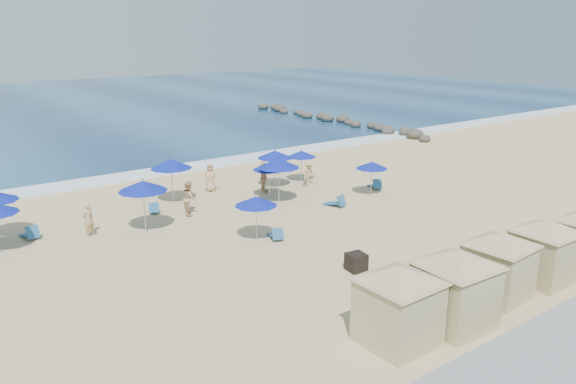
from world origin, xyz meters
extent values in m
plane|color=tan|center=(0.00, 0.00, 0.00)|extent=(160.00, 160.00, 0.00)
cube|color=navy|center=(0.00, 55.00, 0.03)|extent=(160.00, 80.00, 0.06)
cube|color=white|center=(0.00, 15.50, 0.04)|extent=(160.00, 2.50, 0.08)
cube|color=gray|center=(0.00, -13.00, 0.55)|extent=(160.00, 2.20, 1.10)
ellipsoid|color=#312C28|center=(23.40, 12.00, 0.28)|extent=(1.00, 1.00, 0.65)
ellipsoid|color=#312C28|center=(23.88, 13.50, 0.41)|extent=(1.48, 1.48, 0.96)
ellipsoid|color=#312C28|center=(24.36, 15.00, 0.39)|extent=(1.40, 1.40, 0.91)
ellipsoid|color=#312C28|center=(23.52, 16.50, 0.36)|extent=(1.32, 1.32, 0.86)
ellipsoid|color=#312C28|center=(24.00, 18.00, 0.34)|extent=(1.24, 1.24, 0.81)
ellipsoid|color=#312C28|center=(24.48, 19.50, 0.32)|extent=(1.16, 1.16, 0.75)
ellipsoid|color=#312C28|center=(23.64, 21.00, 0.30)|extent=(1.08, 1.08, 0.70)
ellipsoid|color=#312C28|center=(24.12, 22.50, 0.28)|extent=(1.00, 1.00, 0.65)
ellipsoid|color=#312C28|center=(24.60, 24.00, 0.41)|extent=(1.48, 1.48, 0.96)
ellipsoid|color=#312C28|center=(23.76, 25.50, 0.39)|extent=(1.40, 1.40, 0.91)
ellipsoid|color=#312C28|center=(24.24, 27.00, 0.36)|extent=(1.32, 1.32, 0.86)
ellipsoid|color=#312C28|center=(23.40, 28.50, 0.34)|extent=(1.24, 1.24, 0.81)
ellipsoid|color=#312C28|center=(23.88, 30.00, 0.32)|extent=(1.16, 1.16, 0.75)
ellipsoid|color=#312C28|center=(24.36, 31.50, 0.30)|extent=(1.08, 1.08, 0.70)
ellipsoid|color=#312C28|center=(23.52, 33.00, 0.28)|extent=(1.00, 1.00, 0.65)
ellipsoid|color=#312C28|center=(24.00, 34.50, 0.41)|extent=(1.48, 1.48, 0.96)
ellipsoid|color=#312C28|center=(24.48, 36.00, 0.39)|extent=(1.40, 1.40, 0.91)
ellipsoid|color=#312C28|center=(23.64, 37.50, 0.36)|extent=(1.32, 1.32, 0.86)
cube|color=black|center=(-0.04, -4.44, 0.36)|extent=(0.81, 0.81, 0.72)
cube|color=tan|center=(-2.77, -9.18, 1.03)|extent=(2.09, 2.09, 2.05)
cube|color=tan|center=(-2.77, -9.18, 2.05)|extent=(2.19, 2.19, 0.08)
pyramid|color=tan|center=(-2.77, -9.18, 2.57)|extent=(4.50, 4.50, 0.51)
cube|color=tan|center=(-0.48, -9.52, 1.06)|extent=(2.20, 2.20, 2.12)
cube|color=tan|center=(-0.48, -9.52, 2.12)|extent=(2.31, 2.31, 0.08)
pyramid|color=tan|center=(-0.48, -9.52, 2.64)|extent=(4.63, 4.63, 0.53)
cube|color=tan|center=(2.46, -9.15, 1.00)|extent=(2.14, 2.14, 1.99)
cube|color=tan|center=(2.46, -9.15, 1.99)|extent=(2.24, 2.24, 0.08)
pyramid|color=tan|center=(2.46, -9.15, 2.49)|extent=(4.36, 4.36, 0.50)
cube|color=tan|center=(5.05, -9.38, 1.00)|extent=(2.01, 2.01, 1.99)
cube|color=tan|center=(5.05, -9.38, 1.99)|extent=(2.11, 2.11, 0.08)
pyramid|color=tan|center=(5.05, -9.38, 2.49)|extent=(4.37, 4.37, 0.50)
cylinder|color=#A5A8AD|center=(-5.11, 4.83, 1.06)|extent=(0.06, 0.06, 2.11)
cone|color=#0D1B92|center=(-5.11, 4.83, 2.31)|extent=(2.34, 2.34, 0.50)
sphere|color=#0D1B92|center=(-5.11, 4.83, 2.62)|extent=(0.09, 0.09, 0.09)
cylinder|color=#A5A8AD|center=(-2.05, 8.33, 1.04)|extent=(0.05, 0.05, 2.09)
cone|color=#0D1B92|center=(-2.05, 8.33, 2.28)|extent=(2.30, 2.30, 0.49)
sphere|color=#0D1B92|center=(-2.05, 8.33, 2.58)|extent=(0.09, 0.09, 0.09)
cylinder|color=#A5A8AD|center=(-1.49, 0.66, 0.88)|extent=(0.05, 0.05, 1.77)
cone|color=#0D1B92|center=(-1.49, 0.66, 1.93)|extent=(1.95, 1.95, 0.42)
sphere|color=#0D1B92|center=(-1.49, 0.66, 2.19)|extent=(0.07, 0.07, 0.07)
cylinder|color=#A5A8AD|center=(2.90, 6.00, 0.86)|extent=(0.05, 0.05, 1.73)
cone|color=#0D1B92|center=(2.90, 6.00, 1.89)|extent=(1.91, 1.91, 0.41)
sphere|color=#0D1B92|center=(2.90, 6.00, 2.14)|extent=(0.07, 0.07, 0.07)
cylinder|color=#A5A8AD|center=(2.73, 4.84, 1.06)|extent=(0.06, 0.06, 2.12)
cone|color=#0D1B92|center=(2.73, 4.84, 2.32)|extent=(2.34, 2.34, 0.50)
sphere|color=#0D1B92|center=(2.73, 4.84, 2.62)|extent=(0.09, 0.09, 0.09)
cylinder|color=#A5A8AD|center=(4.37, 7.53, 0.97)|extent=(0.05, 0.05, 1.95)
cone|color=#0D1B92|center=(4.37, 7.53, 2.13)|extent=(2.15, 2.15, 0.46)
sphere|color=#0D1B92|center=(4.37, 7.53, 2.41)|extent=(0.08, 0.08, 0.08)
cylinder|color=#A5A8AD|center=(6.54, 7.72, 0.85)|extent=(0.04, 0.04, 1.69)
cone|color=#0D1B92|center=(6.54, 7.72, 1.85)|extent=(1.87, 1.87, 0.40)
sphere|color=#0D1B92|center=(6.54, 7.72, 2.09)|extent=(0.07, 0.07, 0.07)
cylinder|color=#A5A8AD|center=(7.98, 2.91, 0.84)|extent=(0.04, 0.04, 1.68)
cone|color=#0D1B92|center=(7.98, 2.91, 1.83)|extent=(1.85, 1.85, 0.40)
sphere|color=#0D1B92|center=(7.98, 2.91, 2.07)|extent=(0.07, 0.07, 0.07)
cube|color=#255787|center=(-9.80, 7.37, 0.16)|extent=(0.72, 1.27, 0.33)
cube|color=#255787|center=(-9.74, 6.87, 0.41)|extent=(0.61, 0.40, 0.59)
cube|color=#255787|center=(-3.53, 7.56, 0.15)|extent=(0.87, 1.20, 0.30)
cube|color=#255787|center=(-3.69, 7.13, 0.37)|extent=(0.59, 0.46, 0.53)
cube|color=#255787|center=(-0.57, 0.50, 0.15)|extent=(0.86, 1.22, 0.30)
cube|color=#255787|center=(-0.73, 0.06, 0.37)|extent=(0.59, 0.46, 0.54)
cube|color=#255787|center=(4.92, 2.67, 0.16)|extent=(0.85, 1.29, 0.33)
cube|color=#255787|center=(5.05, 2.19, 0.40)|extent=(0.62, 0.46, 0.58)
cube|color=#255787|center=(9.33, 3.96, 0.16)|extent=(0.98, 1.30, 0.32)
cube|color=#255787|center=(9.13, 3.51, 0.39)|extent=(0.63, 0.52, 0.57)
imported|color=tan|center=(-7.47, 5.87, 0.82)|extent=(0.71, 0.61, 1.65)
imported|color=tan|center=(-2.19, 5.99, 0.90)|extent=(0.92, 1.05, 1.81)
imported|color=tan|center=(3.27, 7.14, 0.95)|extent=(1.12, 1.10, 1.89)
imported|color=tan|center=(6.32, 6.63, 0.81)|extent=(1.16, 0.84, 1.61)
imported|color=tan|center=(0.86, 9.28, 0.86)|extent=(0.99, 0.87, 1.72)
camera|label=1|loc=(-14.65, -19.65, 9.34)|focal=35.00mm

